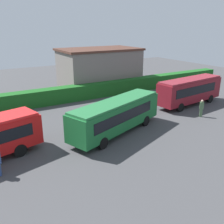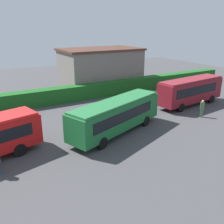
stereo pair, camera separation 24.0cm
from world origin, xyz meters
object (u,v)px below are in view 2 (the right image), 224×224
(bus_green, at_px, (117,114))
(person_far, at_px, (202,108))
(person_right, at_px, (72,122))
(bus_maroon, at_px, (191,90))

(bus_green, xyz_separation_m, person_far, (10.07, -1.02, -0.77))
(person_right, bearing_deg, bus_maroon, -122.31)
(person_right, distance_m, person_far, 13.84)
(bus_maroon, xyz_separation_m, person_right, (-15.58, -0.36, -1.00))
(bus_maroon, height_order, person_right, bus_maroon)
(person_right, bearing_deg, bus_green, -159.06)
(bus_green, height_order, person_right, bus_green)
(bus_green, height_order, bus_maroon, bus_maroon)
(bus_green, xyz_separation_m, person_right, (-3.35, 2.38, -0.89))
(bus_green, xyz_separation_m, bus_maroon, (12.24, 2.74, 0.11))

